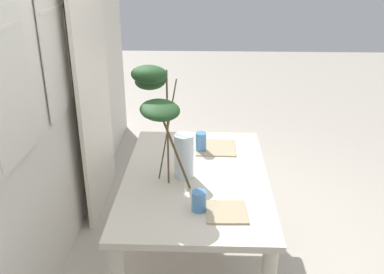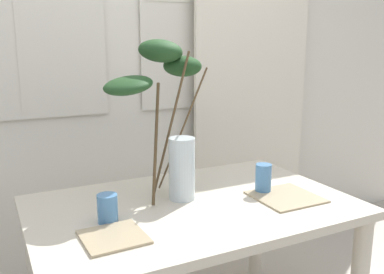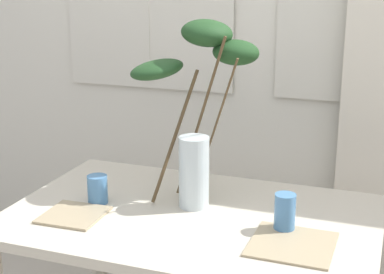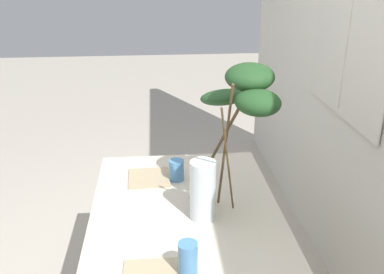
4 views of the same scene
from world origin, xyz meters
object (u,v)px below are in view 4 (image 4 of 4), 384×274
at_px(vase_with_branches, 230,125).
at_px(plate_square_left, 149,178).
at_px(dining_table, 187,241).
at_px(drinking_glass_blue_left, 176,170).
at_px(drinking_glass_blue_right, 188,259).

height_order(vase_with_branches, plate_square_left, vase_with_branches).
relative_size(dining_table, plate_square_left, 6.32).
height_order(dining_table, drinking_glass_blue_left, drinking_glass_blue_left).
bearing_deg(dining_table, plate_square_left, -156.86).
height_order(vase_with_branches, drinking_glass_blue_right, vase_with_branches).
bearing_deg(vase_with_branches, dining_table, -77.91).
distance_m(dining_table, vase_with_branches, 0.59).
bearing_deg(drinking_glass_blue_right, plate_square_left, -169.03).
bearing_deg(vase_with_branches, drinking_glass_blue_left, -148.03).
height_order(vase_with_branches, drinking_glass_blue_left, vase_with_branches).
bearing_deg(dining_table, vase_with_branches, 102.09).
bearing_deg(vase_with_branches, plate_square_left, -135.34).
bearing_deg(plate_square_left, drinking_glass_blue_right, 10.97).
distance_m(drinking_glass_blue_right, plate_square_left, 0.78).
bearing_deg(vase_with_branches, drinking_glass_blue_right, -28.26).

